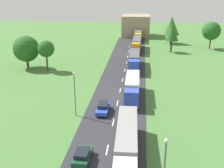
{
  "coord_description": "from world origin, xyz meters",
  "views": [
    {
      "loc": [
        3.91,
        -15.48,
        20.3
      ],
      "look_at": [
        -1.23,
        33.16,
        2.78
      ],
      "focal_mm": 45.6,
      "sensor_mm": 36.0,
      "label": 1
    }
  ],
  "objects_px": {
    "car_third": "(103,108)",
    "car_second": "(83,155)",
    "lamppost_second": "(75,92)",
    "tree_ash": "(26,49)",
    "truck_fifth": "(138,35)",
    "tree_lime": "(171,26)",
    "truck_second": "(132,87)",
    "truck_fourth": "(137,44)",
    "tree_elm": "(211,31)",
    "tree_maple": "(172,34)",
    "truck_lead": "(127,142)",
    "tree_birch": "(46,49)",
    "distant_building": "(136,26)",
    "truck_third": "(134,60)"
  },
  "relations": [
    {
      "from": "car_third",
      "to": "car_second",
      "type": "bearing_deg",
      "value": -92.46
    },
    {
      "from": "lamppost_second",
      "to": "tree_ash",
      "type": "xyz_separation_m",
      "value": [
        -18.07,
        25.5,
        0.73
      ]
    },
    {
      "from": "truck_fifth",
      "to": "tree_lime",
      "type": "xyz_separation_m",
      "value": [
        11.37,
        -4.85,
        4.15
      ]
    },
    {
      "from": "truck_fifth",
      "to": "tree_ash",
      "type": "distance_m",
      "value": 47.89
    },
    {
      "from": "truck_second",
      "to": "truck_fifth",
      "type": "relative_size",
      "value": 0.89
    },
    {
      "from": "truck_fourth",
      "to": "car_third",
      "type": "bearing_deg",
      "value": -95.51
    },
    {
      "from": "truck_second",
      "to": "tree_elm",
      "type": "height_order",
      "value": "tree_elm"
    },
    {
      "from": "car_third",
      "to": "tree_lime",
      "type": "relative_size",
      "value": 0.49
    },
    {
      "from": "car_third",
      "to": "lamppost_second",
      "type": "relative_size",
      "value": 0.62
    },
    {
      "from": "tree_ash",
      "to": "tree_maple",
      "type": "bearing_deg",
      "value": 29.66
    },
    {
      "from": "truck_lead",
      "to": "tree_ash",
      "type": "distance_m",
      "value": 45.17
    },
    {
      "from": "truck_lead",
      "to": "tree_maple",
      "type": "bearing_deg",
      "value": 79.7
    },
    {
      "from": "truck_lead",
      "to": "tree_maple",
      "type": "xyz_separation_m",
      "value": [
        10.44,
        57.46,
        3.59
      ]
    },
    {
      "from": "car_third",
      "to": "tree_birch",
      "type": "distance_m",
      "value": 28.07
    },
    {
      "from": "truck_second",
      "to": "lamppost_second",
      "type": "height_order",
      "value": "lamppost_second"
    },
    {
      "from": "car_third",
      "to": "tree_ash",
      "type": "distance_m",
      "value": 32.89
    },
    {
      "from": "lamppost_second",
      "to": "tree_birch",
      "type": "bearing_deg",
      "value": 117.58
    },
    {
      "from": "tree_elm",
      "to": "distant_building",
      "type": "relative_size",
      "value": 0.78
    },
    {
      "from": "truck_fifth",
      "to": "tree_lime",
      "type": "bearing_deg",
      "value": -23.12
    },
    {
      "from": "truck_second",
      "to": "tree_maple",
      "type": "height_order",
      "value": "tree_maple"
    },
    {
      "from": "tree_birch",
      "to": "distant_building",
      "type": "bearing_deg",
      "value": 68.31
    },
    {
      "from": "tree_maple",
      "to": "tree_ash",
      "type": "height_order",
      "value": "tree_ash"
    },
    {
      "from": "truck_lead",
      "to": "truck_fourth",
      "type": "xyz_separation_m",
      "value": [
        -0.13,
        58.39,
        0.04
      ]
    },
    {
      "from": "tree_lime",
      "to": "truck_lead",
      "type": "bearing_deg",
      "value": -99.14
    },
    {
      "from": "truck_third",
      "to": "truck_fourth",
      "type": "bearing_deg",
      "value": 89.46
    },
    {
      "from": "truck_fourth",
      "to": "car_second",
      "type": "height_order",
      "value": "truck_fourth"
    },
    {
      "from": "tree_elm",
      "to": "truck_second",
      "type": "bearing_deg",
      "value": -117.74
    },
    {
      "from": "car_second",
      "to": "tree_elm",
      "type": "xyz_separation_m",
      "value": [
        28.47,
        65.0,
        4.95
      ]
    },
    {
      "from": "truck_lead",
      "to": "tree_birch",
      "type": "xyz_separation_m",
      "value": [
        -21.22,
        34.52,
        3.24
      ]
    },
    {
      "from": "tree_elm",
      "to": "car_third",
      "type": "bearing_deg",
      "value": -118.56
    },
    {
      "from": "lamppost_second",
      "to": "tree_lime",
      "type": "relative_size",
      "value": 0.78
    },
    {
      "from": "car_second",
      "to": "distant_building",
      "type": "height_order",
      "value": "distant_building"
    },
    {
      "from": "truck_fourth",
      "to": "lamppost_second",
      "type": "xyz_separation_m",
      "value": [
        -8.66,
        -47.67,
        1.96
      ]
    },
    {
      "from": "tree_ash",
      "to": "distant_building",
      "type": "height_order",
      "value": "distant_building"
    },
    {
      "from": "truck_fourth",
      "to": "tree_maple",
      "type": "distance_m",
      "value": 11.19
    },
    {
      "from": "tree_birch",
      "to": "tree_maple",
      "type": "distance_m",
      "value": 39.1
    },
    {
      "from": "truck_third",
      "to": "car_third",
      "type": "xyz_separation_m",
      "value": [
        -4.26,
        -26.43,
        -1.31
      ]
    },
    {
      "from": "truck_second",
      "to": "car_third",
      "type": "relative_size",
      "value": 2.57
    },
    {
      "from": "truck_fifth",
      "to": "truck_third",
      "type": "bearing_deg",
      "value": -90.55
    },
    {
      "from": "truck_third",
      "to": "truck_fourth",
      "type": "xyz_separation_m",
      "value": [
        0.18,
        19.59,
        0.02
      ]
    },
    {
      "from": "truck_second",
      "to": "car_second",
      "type": "bearing_deg",
      "value": -103.96
    },
    {
      "from": "truck_lead",
      "to": "tree_elm",
      "type": "bearing_deg",
      "value": 69.87
    },
    {
      "from": "truck_third",
      "to": "tree_birch",
      "type": "xyz_separation_m",
      "value": [
        -20.9,
        -4.28,
        3.23
      ]
    },
    {
      "from": "truck_third",
      "to": "truck_fourth",
      "type": "distance_m",
      "value": 19.59
    },
    {
      "from": "truck_fifth",
      "to": "car_second",
      "type": "height_order",
      "value": "truck_fifth"
    },
    {
      "from": "car_second",
      "to": "lamppost_second",
      "type": "xyz_separation_m",
      "value": [
        -3.63,
        12.14,
        3.31
      ]
    },
    {
      "from": "car_third",
      "to": "tree_ash",
      "type": "height_order",
      "value": "tree_ash"
    },
    {
      "from": "truck_fourth",
      "to": "tree_maple",
      "type": "xyz_separation_m",
      "value": [
        10.57,
        -0.93,
        3.56
      ]
    },
    {
      "from": "truck_fifth",
      "to": "car_third",
      "type": "xyz_separation_m",
      "value": [
        -4.61,
        -63.38,
        -1.21
      ]
    },
    {
      "from": "car_second",
      "to": "car_third",
      "type": "distance_m",
      "value": 13.8
    }
  ]
}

